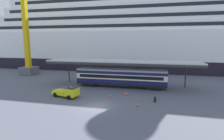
{
  "coord_description": "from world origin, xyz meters",
  "views": [
    {
      "loc": [
        8.31,
        -25.48,
        10.09
      ],
      "look_at": [
        0.49,
        8.96,
        4.5
      ],
      "focal_mm": 28.19,
      "sensor_mm": 36.0,
      "label": 1
    }
  ],
  "objects_px": {
    "service_truck": "(68,92)",
    "quay_bollard": "(155,99)",
    "cruise_ship": "(157,37)",
    "train_carriage": "(121,77)",
    "traffic_cone_far": "(110,96)",
    "dockside_crane": "(28,14)",
    "traffic_cone_near": "(138,104)",
    "traffic_cone_mid": "(126,94)"
  },
  "relations": [
    {
      "from": "cruise_ship",
      "to": "service_truck",
      "type": "xyz_separation_m",
      "value": [
        -16.49,
        -39.48,
        -11.16
      ]
    },
    {
      "from": "cruise_ship",
      "to": "traffic_cone_far",
      "type": "bearing_deg",
      "value": -102.94
    },
    {
      "from": "service_truck",
      "to": "quay_bollard",
      "type": "bearing_deg",
      "value": 3.07
    },
    {
      "from": "cruise_ship",
      "to": "traffic_cone_mid",
      "type": "distance_m",
      "value": 38.39
    },
    {
      "from": "traffic_cone_near",
      "to": "train_carriage",
      "type": "bearing_deg",
      "value": 112.84
    },
    {
      "from": "traffic_cone_mid",
      "to": "dockside_crane",
      "type": "distance_m",
      "value": 39.51
    },
    {
      "from": "traffic_cone_far",
      "to": "dockside_crane",
      "type": "distance_m",
      "value": 38.22
    },
    {
      "from": "train_carriage",
      "to": "traffic_cone_mid",
      "type": "distance_m",
      "value": 6.63
    },
    {
      "from": "train_carriage",
      "to": "traffic_cone_mid",
      "type": "bearing_deg",
      "value": -70.25
    },
    {
      "from": "traffic_cone_mid",
      "to": "traffic_cone_far",
      "type": "distance_m",
      "value": 3.31
    },
    {
      "from": "service_truck",
      "to": "quay_bollard",
      "type": "distance_m",
      "value": 15.77
    },
    {
      "from": "cruise_ship",
      "to": "quay_bollard",
      "type": "bearing_deg",
      "value": -91.11
    },
    {
      "from": "service_truck",
      "to": "quay_bollard",
      "type": "height_order",
      "value": "service_truck"
    },
    {
      "from": "traffic_cone_near",
      "to": "quay_bollard",
      "type": "xyz_separation_m",
      "value": [
        2.66,
        2.8,
        0.18
      ]
    },
    {
      "from": "train_carriage",
      "to": "quay_bollard",
      "type": "bearing_deg",
      "value": -49.03
    },
    {
      "from": "train_carriage",
      "to": "traffic_cone_mid",
      "type": "relative_size",
      "value": 25.68
    },
    {
      "from": "cruise_ship",
      "to": "traffic_cone_near",
      "type": "distance_m",
      "value": 43.22
    },
    {
      "from": "traffic_cone_mid",
      "to": "quay_bollard",
      "type": "distance_m",
      "value": 5.9
    },
    {
      "from": "dockside_crane",
      "to": "service_truck",
      "type": "bearing_deg",
      "value": -40.88
    },
    {
      "from": "traffic_cone_mid",
      "to": "quay_bollard",
      "type": "relative_size",
      "value": 0.81
    },
    {
      "from": "cruise_ship",
      "to": "quay_bollard",
      "type": "xyz_separation_m",
      "value": [
        -0.75,
        -38.64,
        -11.64
      ]
    },
    {
      "from": "cruise_ship",
      "to": "train_carriage",
      "type": "xyz_separation_m",
      "value": [
        -8.2,
        -30.06,
        -9.85
      ]
    },
    {
      "from": "dockside_crane",
      "to": "traffic_cone_far",
      "type": "bearing_deg",
      "value": -30.28
    },
    {
      "from": "quay_bollard",
      "to": "service_truck",
      "type": "bearing_deg",
      "value": -176.93
    },
    {
      "from": "traffic_cone_far",
      "to": "traffic_cone_mid",
      "type": "bearing_deg",
      "value": 36.1
    },
    {
      "from": "traffic_cone_near",
      "to": "dockside_crane",
      "type": "height_order",
      "value": "dockside_crane"
    },
    {
      "from": "traffic_cone_far",
      "to": "traffic_cone_near",
      "type": "bearing_deg",
      "value": -32.91
    },
    {
      "from": "train_carriage",
      "to": "traffic_cone_far",
      "type": "xyz_separation_m",
      "value": [
        -0.53,
        -7.93,
        -1.92
      ]
    },
    {
      "from": "train_carriage",
      "to": "service_truck",
      "type": "distance_m",
      "value": 12.61
    },
    {
      "from": "traffic_cone_near",
      "to": "traffic_cone_mid",
      "type": "relative_size",
      "value": 0.88
    },
    {
      "from": "traffic_cone_mid",
      "to": "dockside_crane",
      "type": "xyz_separation_m",
      "value": [
        -31.79,
        15.05,
        18.0
      ]
    },
    {
      "from": "traffic_cone_far",
      "to": "dockside_crane",
      "type": "relative_size",
      "value": 0.01
    },
    {
      "from": "cruise_ship",
      "to": "service_truck",
      "type": "height_order",
      "value": "cruise_ship"
    },
    {
      "from": "dockside_crane",
      "to": "traffic_cone_mid",
      "type": "bearing_deg",
      "value": -25.32
    },
    {
      "from": "train_carriage",
      "to": "traffic_cone_far",
      "type": "relative_size",
      "value": 26.09
    },
    {
      "from": "cruise_ship",
      "to": "dockside_crane",
      "type": "relative_size",
      "value": 2.3
    },
    {
      "from": "cruise_ship",
      "to": "train_carriage",
      "type": "distance_m",
      "value": 32.68
    },
    {
      "from": "traffic_cone_far",
      "to": "quay_bollard",
      "type": "bearing_deg",
      "value": -4.6
    },
    {
      "from": "cruise_ship",
      "to": "traffic_cone_near",
      "type": "bearing_deg",
      "value": -94.7
    },
    {
      "from": "traffic_cone_near",
      "to": "quay_bollard",
      "type": "height_order",
      "value": "quay_bollard"
    },
    {
      "from": "service_truck",
      "to": "traffic_cone_far",
      "type": "distance_m",
      "value": 7.92
    },
    {
      "from": "cruise_ship",
      "to": "train_carriage",
      "type": "relative_size",
      "value": 6.7
    }
  ]
}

